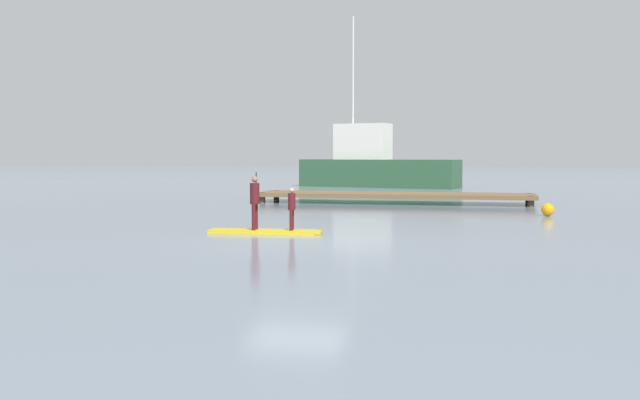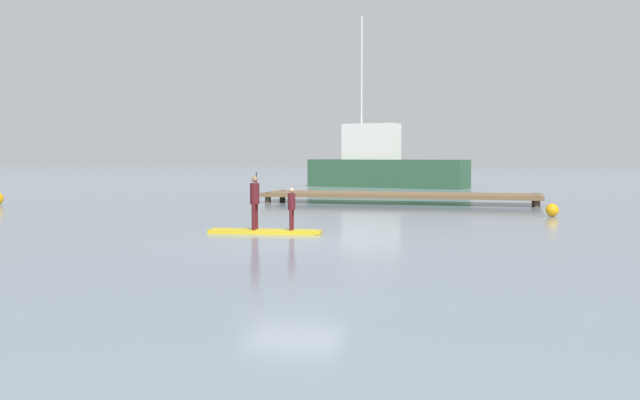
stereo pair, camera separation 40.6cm
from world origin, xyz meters
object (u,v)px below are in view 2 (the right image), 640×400
Objects in this scene: fishing_boat_white_large at (383,166)px; mooring_buoy_mid at (552,210)px; paddler_adult at (255,199)px; paddler_child_solo at (292,206)px; paddleboard_near at (265,231)px.

mooring_buoy_mid is at bearing -66.38° from fishing_boat_white_large.
paddler_child_solo is (1.06, 0.11, -0.19)m from paddler_adult.
paddleboard_near is at bearing -173.68° from paddler_child_solo.
paddler_child_solo is (0.76, 0.08, 0.73)m from paddleboard_near.
paddleboard_near is 0.97m from paddler_adult.
paddler_adult is at bearing -87.40° from fishing_boat_white_large.
paddler_child_solo is 30.82m from fishing_boat_white_large.
paddler_adult is 0.14× the size of fishing_boat_white_large.
paddler_child_solo is 0.10× the size of fishing_boat_white_large.
paddler_adult is 30.85m from fishing_boat_white_large.
fishing_boat_white_large reaches higher than paddler_adult.
paddler_adult reaches higher than paddleboard_near.
paddler_adult is at bearing -175.79° from paddleboard_near.
fishing_boat_white_large is at bearing 113.62° from mooring_buoy_mid.
paddleboard_near is at bearing 4.21° from paddler_adult.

